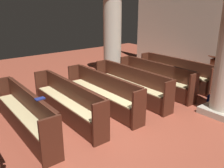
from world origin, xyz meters
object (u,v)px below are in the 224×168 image
pew_row_0 (175,71)px  hymn_book (40,99)px  pew_row_1 (155,77)px  pillar_far_side (112,30)px  pew_row_3 (102,91)px  pew_row_5 (24,112)px  kneeler_box_navy (215,99)px  pew_row_4 (67,100)px  pew_row_2 (131,83)px  lectern (214,72)px

pew_row_0 → hymn_book: hymn_book is taller
pew_row_0 → pew_row_1: same height
pew_row_0 → pillar_far_side: pillar_far_side is taller
pew_row_1 → hymn_book: (0.60, -4.34, 0.48)m
pew_row_1 → pew_row_3: 2.27m
pillar_far_side → pew_row_5: bearing=-62.5°
pillar_far_side → kneeler_box_navy: pillar_far_side is taller
pew_row_4 → pillar_far_side: (-2.37, 3.40, 1.38)m
kneeler_box_navy → pew_row_3: bearing=-122.2°
pew_row_0 → pew_row_2: bearing=-90.0°
hymn_book → kneeler_box_navy: hymn_book is taller
pew_row_3 → lectern: lectern is taller
pillar_far_side → hymn_book: 5.34m
pew_row_5 → kneeler_box_navy: bearing=70.3°
pew_row_5 → hymn_book: (0.60, 0.19, 0.48)m
lectern → kneeler_box_navy: bearing=-58.7°
pew_row_4 → kneeler_box_navy: pew_row_4 is taller
pew_row_5 → pillar_far_side: size_ratio=0.85×
pew_row_2 → pillar_far_side: pillar_far_side is taller
pew_row_0 → pew_row_5: size_ratio=1.00×
pew_row_5 → kneeler_box_navy: 5.60m
lectern → hymn_book: 6.83m
pew_row_2 → pillar_far_side: bearing=154.3°
pew_row_2 → pew_row_3: same height
pew_row_3 → pew_row_4: (0.00, -1.13, 0.00)m
pew_row_2 → pew_row_3: (0.00, -1.13, 0.00)m
pillar_far_side → kneeler_box_navy: bearing=9.6°
lectern → pew_row_5: bearing=-96.7°
pew_row_3 → pew_row_5: (0.00, -2.27, 0.00)m
pew_row_4 → lectern: size_ratio=2.89×
pew_row_1 → hymn_book: size_ratio=15.26×
pew_row_3 → pew_row_4: size_ratio=1.00×
pew_row_4 → pew_row_5: size_ratio=1.00×
hymn_book → lectern: bearing=88.1°
kneeler_box_navy → pew_row_1: bearing=-159.0°
pew_row_1 → lectern: lectern is taller
pew_row_0 → hymn_book: 5.53m
pillar_far_side → pew_row_4: bearing=-55.2°
pew_row_0 → pew_row_3: same height
pew_row_1 → pillar_far_side: (-2.37, 0.00, 1.38)m
pew_row_1 → kneeler_box_navy: pew_row_1 is taller
pew_row_1 → pew_row_0: bearing=90.0°
pew_row_4 → lectern: 5.92m
pew_row_3 → kneeler_box_navy: size_ratio=8.14×
hymn_book → pew_row_2: bearing=100.5°
pew_row_3 → pillar_far_side: (-2.37, 2.27, 1.38)m
pew_row_3 → pew_row_5: size_ratio=1.00×
pew_row_5 → pew_row_1: bearing=90.0°
pew_row_4 → pillar_far_side: 4.37m
pew_row_2 → pew_row_5: (0.00, -3.40, 0.00)m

